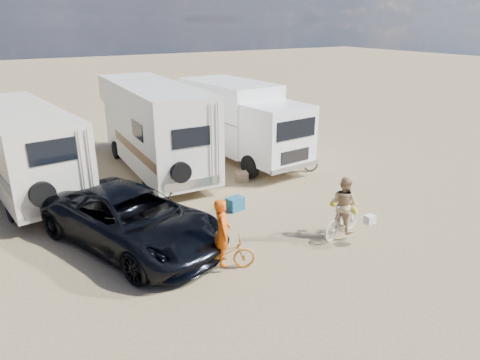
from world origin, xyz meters
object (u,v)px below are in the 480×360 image
box_truck (243,123)px  bike_parked (297,161)px  bike_man (223,254)px  dark_suv (132,219)px  bike_woman (342,219)px  cooler (235,204)px  rider_man (222,238)px  rv_main (154,128)px  crate (242,177)px  rider_woman (343,210)px  rv_left (24,151)px

box_truck → bike_parked: (1.04, -2.63, -1.21)m
bike_man → dark_suv: bearing=56.8°
bike_woman → cooler: (-1.77, 3.21, -0.30)m
bike_woman → rider_man: size_ratio=1.00×
rv_main → cooler: rv_main is taller
dark_suv → bike_parked: bearing=-1.2°
cooler → rider_man: bearing=-136.2°
bike_man → cooler: (2.13, 3.03, -0.21)m
bike_parked → crate: bearing=101.8°
bike_woman → rv_main: bearing=1.4°
rider_man → bike_woman: bearing=-68.6°
rv_main → dark_suv: rv_main is taller
box_truck → crate: size_ratio=14.90×
box_truck → dark_suv: size_ratio=1.19×
rv_main → rider_man: bearing=-96.9°
bike_parked → bike_woman: bearing=173.7°
rider_woman → crate: rider_woman is taller
rv_left → crate: 8.02m
rider_man → rider_woman: size_ratio=1.05×
box_truck → bike_man: box_truck is taller
box_truck → bike_woman: box_truck is taller
bike_man → crate: bike_man is taller
bike_parked → rv_main: bearing=73.7°
rider_woman → bike_parked: bearing=-39.4°
rider_woman → dark_suv: bearing=49.7°
rv_main → cooler: bearing=-79.5°
bike_woman → rider_woman: 0.31m
rv_left → bike_woman: 11.37m
bike_man → rider_man: (0.00, 0.00, 0.44)m
bike_woman → crate: bike_woman is taller
box_truck → cooler: bearing=-128.2°
bike_man → rv_main: bearing=14.7°
cooler → bike_woman: bearing=-72.2°
dark_suv → bike_man: (1.54, -2.39, -0.38)m
box_truck → crate: 3.17m
rider_woman → cooler: rider_woman is taller
bike_woman → cooler: size_ratio=3.13×
rider_man → rider_woman: rider_man is taller
dark_suv → bike_woman: (5.45, -2.57, -0.29)m
rv_left → bike_parked: (9.80, -3.33, -1.05)m
rv_main → bike_parked: 6.05m
rider_woman → cooler: bearing=13.8°
box_truck → rider_woman: 7.99m
rv_left → crate: rv_left is taller
bike_man → bike_woman: bike_woman is taller
dark_suv → bike_woman: 6.03m
rv_main → rv_left: 4.93m
rv_main → cooler: (0.76, -5.33, -1.58)m
bike_woman → cooler: 3.68m
cooler → bike_man: bearing=-136.2°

